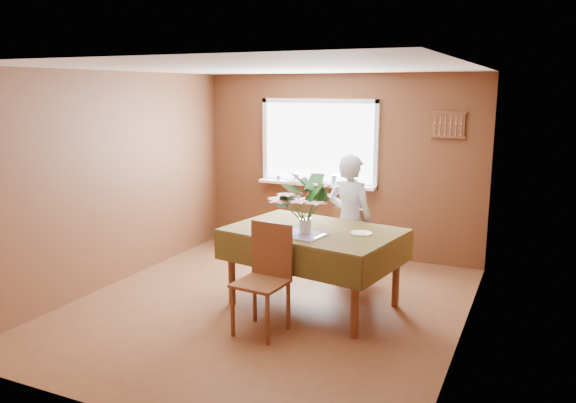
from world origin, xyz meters
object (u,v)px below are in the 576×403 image
at_px(flower_bouquet, 305,200).
at_px(seated_woman, 350,220).
at_px(chair_far, 353,241).
at_px(chair_near, 265,274).
at_px(dining_table, 314,239).

bearing_deg(flower_bouquet, seated_woman, 81.62).
xyz_separation_m(seated_woman, flower_bouquet, (-0.15, -1.00, 0.42)).
xyz_separation_m(chair_far, seated_woman, (-0.01, -0.10, 0.27)).
xyz_separation_m(chair_near, seated_woman, (0.32, 1.55, 0.22)).
xyz_separation_m(dining_table, chair_far, (0.14, 0.89, -0.23)).
relative_size(dining_table, seated_woman, 1.23).
xyz_separation_m(chair_far, chair_near, (-0.33, -1.65, 0.06)).
bearing_deg(seated_woman, chair_near, 88.86).
bearing_deg(chair_near, chair_far, 83.37).
bearing_deg(seated_woman, chair_far, -84.76).
bearing_deg(dining_table, flower_bouquet, -83.83).
relative_size(chair_near, seated_woman, 0.67).
distance_m(seated_woman, flower_bouquet, 1.09).
bearing_deg(flower_bouquet, chair_far, 81.89).
height_order(chair_far, seated_woman, seated_woman).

